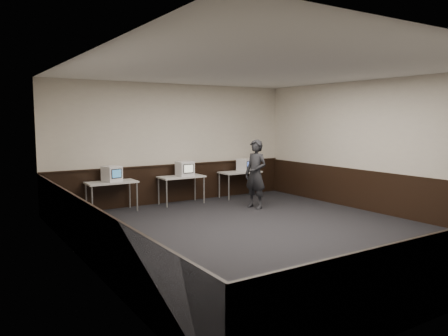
{
  "coord_description": "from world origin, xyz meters",
  "views": [
    {
      "loc": [
        -5.25,
        -6.69,
        2.26
      ],
      "look_at": [
        0.07,
        1.6,
        1.15
      ],
      "focal_mm": 35.0,
      "sensor_mm": 36.0,
      "label": 1
    }
  ],
  "objects_px": {
    "emac_right": "(245,165)",
    "person": "(256,174)",
    "emac_center": "(185,169)",
    "emac_left": "(112,174)",
    "desk_right": "(240,174)",
    "desk_center": "(181,179)",
    "desk_left": "(111,184)"
  },
  "relations": [
    {
      "from": "desk_center",
      "to": "emac_center",
      "type": "xyz_separation_m",
      "value": [
        0.08,
        -0.05,
        0.27
      ]
    },
    {
      "from": "desk_left",
      "to": "desk_right",
      "type": "distance_m",
      "value": 3.8
    },
    {
      "from": "desk_center",
      "to": "emac_center",
      "type": "height_order",
      "value": "emac_center"
    },
    {
      "from": "person",
      "to": "desk_center",
      "type": "bearing_deg",
      "value": -151.11
    },
    {
      "from": "desk_right",
      "to": "person",
      "type": "bearing_deg",
      "value": -110.46
    },
    {
      "from": "desk_right",
      "to": "emac_left",
      "type": "bearing_deg",
      "value": 179.94
    },
    {
      "from": "desk_right",
      "to": "emac_center",
      "type": "height_order",
      "value": "emac_center"
    },
    {
      "from": "desk_right",
      "to": "emac_center",
      "type": "relative_size",
      "value": 2.79
    },
    {
      "from": "desk_left",
      "to": "desk_right",
      "type": "relative_size",
      "value": 1.0
    },
    {
      "from": "emac_right",
      "to": "person",
      "type": "relative_size",
      "value": 0.26
    },
    {
      "from": "desk_left",
      "to": "emac_center",
      "type": "distance_m",
      "value": 2.0
    },
    {
      "from": "emac_right",
      "to": "emac_center",
      "type": "bearing_deg",
      "value": 167.26
    },
    {
      "from": "emac_left",
      "to": "person",
      "type": "relative_size",
      "value": 0.28
    },
    {
      "from": "emac_left",
      "to": "person",
      "type": "distance_m",
      "value": 3.56
    },
    {
      "from": "emac_left",
      "to": "emac_right",
      "type": "height_order",
      "value": "emac_left"
    },
    {
      "from": "desk_left",
      "to": "emac_right",
      "type": "distance_m",
      "value": 4.0
    },
    {
      "from": "emac_center",
      "to": "person",
      "type": "xyz_separation_m",
      "value": [
        1.26,
        -1.45,
        -0.08
      ]
    },
    {
      "from": "desk_center",
      "to": "desk_right",
      "type": "xyz_separation_m",
      "value": [
        1.9,
        0.0,
        0.0
      ]
    },
    {
      "from": "emac_right",
      "to": "person",
      "type": "distance_m",
      "value": 1.72
    },
    {
      "from": "desk_left",
      "to": "emac_left",
      "type": "xyz_separation_m",
      "value": [
        0.02,
        0.0,
        0.26
      ]
    },
    {
      "from": "desk_left",
      "to": "emac_right",
      "type": "xyz_separation_m",
      "value": [
        4.0,
        0.03,
        0.25
      ]
    },
    {
      "from": "emac_right",
      "to": "desk_center",
      "type": "bearing_deg",
      "value": 165.71
    },
    {
      "from": "desk_left",
      "to": "desk_center",
      "type": "height_order",
      "value": "same"
    },
    {
      "from": "desk_center",
      "to": "person",
      "type": "bearing_deg",
      "value": -48.43
    },
    {
      "from": "desk_center",
      "to": "emac_center",
      "type": "distance_m",
      "value": 0.29
    },
    {
      "from": "emac_left",
      "to": "emac_right",
      "type": "xyz_separation_m",
      "value": [
        3.98,
        0.03,
        -0.01
      ]
    },
    {
      "from": "emac_left",
      "to": "emac_center",
      "type": "distance_m",
      "value": 1.96
    },
    {
      "from": "desk_right",
      "to": "emac_left",
      "type": "distance_m",
      "value": 3.79
    },
    {
      "from": "emac_right",
      "to": "person",
      "type": "bearing_deg",
      "value": -131.39
    },
    {
      "from": "desk_left",
      "to": "desk_center",
      "type": "xyz_separation_m",
      "value": [
        1.9,
        0.0,
        0.0
      ]
    },
    {
      "from": "emac_center",
      "to": "emac_right",
      "type": "height_order",
      "value": "emac_center"
    },
    {
      "from": "desk_center",
      "to": "emac_center",
      "type": "bearing_deg",
      "value": -33.73
    }
  ]
}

